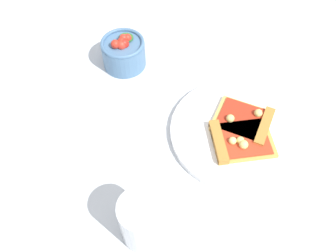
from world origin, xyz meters
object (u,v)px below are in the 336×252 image
object	(u,v)px
pizza_slice_near	(247,122)
pizza_slice_far	(238,140)
soda_glass	(143,222)
salad_bowl	(124,52)
plate	(238,132)

from	to	relation	value
pizza_slice_near	pizza_slice_far	xyz separation A→B (m)	(-0.04, 0.03, 0.00)
pizza_slice_near	soda_glass	xyz separation A→B (m)	(-0.19, 0.23, 0.03)
salad_bowl	soda_glass	distance (m)	0.42
plate	pizza_slice_far	world-z (taller)	pizza_slice_far
pizza_slice_near	pizza_slice_far	bearing A→B (deg)	144.48
pizza_slice_near	soda_glass	size ratio (longest dim) A/B	1.36
pizza_slice_near	salad_bowl	world-z (taller)	salad_bowl
soda_glass	pizza_slice_far	bearing A→B (deg)	-53.16
soda_glass	plate	bearing A→B (deg)	-49.73
pizza_slice_far	salad_bowl	size ratio (longest dim) A/B	1.18
pizza_slice_far	pizza_slice_near	bearing A→B (deg)	-35.52
pizza_slice_far	plate	bearing A→B (deg)	-20.11
salad_bowl	soda_glass	world-z (taller)	soda_glass
plate	salad_bowl	bearing A→B (deg)	42.50
salad_bowl	pizza_slice_near	bearing A→B (deg)	-133.25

